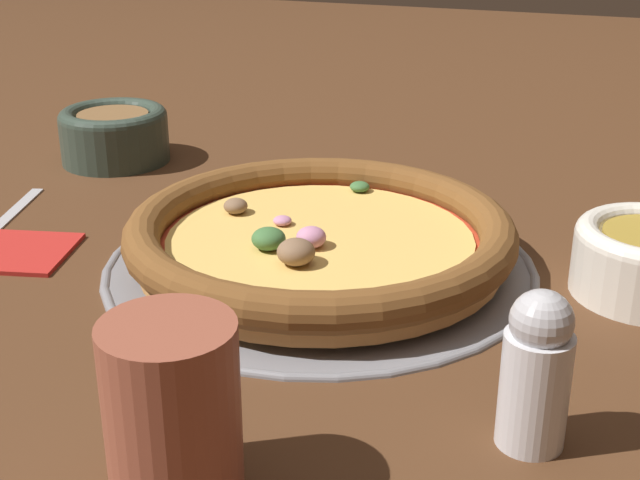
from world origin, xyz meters
The scene contains 7 objects.
ground_plane centered at (0.00, 0.00, 0.00)m, with size 3.00×3.00×0.00m, color #4C2D19.
pizza_tray centered at (0.00, 0.00, 0.00)m, with size 0.38×0.38×0.01m.
pizza centered at (0.00, 0.00, 0.03)m, with size 0.34×0.34×0.04m.
bowl_far centered at (-0.32, 0.21, 0.03)m, with size 0.12×0.12×0.06m.
drinking_cup centered at (0.02, -0.31, 0.05)m, with size 0.07×0.07×0.11m.
napkin centered at (-0.28, -0.06, 0.00)m, with size 0.13×0.11×0.01m.
pepper_shaker centered at (0.20, -0.20, 0.05)m, with size 0.04×0.04×0.10m.
Camera 1 is at (0.23, -0.67, 0.32)m, focal length 50.00 mm.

